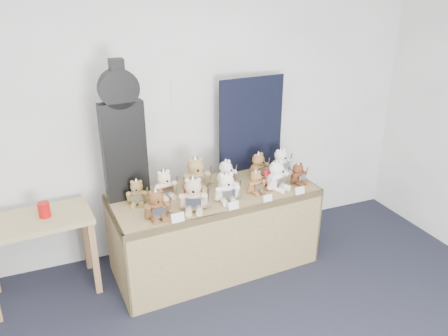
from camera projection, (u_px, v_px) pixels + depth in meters
name	position (u px, v px, depth m)	size (l,w,h in m)	color
room_shell	(182.00, 95.00, 3.86)	(6.00, 6.00, 6.00)	silver
display_table	(218.00, 212.00, 3.76)	(1.81, 0.84, 0.74)	olive
side_table	(37.00, 232.00, 3.45)	(0.88, 0.54, 0.70)	#A28D57
guitar_case	(123.00, 134.00, 3.45)	(0.36, 0.14, 1.15)	black
navy_board	(251.00, 125.00, 4.07)	(0.67, 0.02, 0.89)	black
red_cup	(44.00, 210.00, 3.41)	(0.09, 0.09, 0.12)	red
teddy_front_far_left	(157.00, 205.00, 3.30)	(0.22, 0.18, 0.27)	brown
teddy_front_left	(193.00, 195.00, 3.42)	(0.25, 0.24, 0.31)	#C5B28B
teddy_front_centre	(227.00, 188.00, 3.57)	(0.23, 0.19, 0.29)	white
teddy_front_right	(256.00, 183.00, 3.72)	(0.19, 0.16, 0.22)	#A1693D
teddy_front_far_right	(277.00, 176.00, 3.78)	(0.25, 0.24, 0.30)	white
teddy_front_end	(298.00, 174.00, 3.89)	(0.19, 0.16, 0.22)	brown
teddy_back_left	(165.00, 185.00, 3.63)	(0.23, 0.20, 0.27)	beige
teddy_back_centre_left	(196.00, 175.00, 3.77)	(0.27, 0.22, 0.34)	#A38351
teddy_back_centre_right	(226.00, 175.00, 3.84)	(0.23, 0.22, 0.27)	white
teddy_back_right	(259.00, 166.00, 4.01)	(0.23, 0.21, 0.27)	olive
teddy_back_end	(281.00, 162.00, 4.11)	(0.23, 0.21, 0.27)	white
teddy_back_far_left	(137.00, 193.00, 3.53)	(0.19, 0.18, 0.24)	olive
entry_card_a	(178.00, 218.00, 3.27)	(0.10, 0.00, 0.07)	silver
entry_card_b	(234.00, 206.00, 3.45)	(0.09, 0.00, 0.07)	silver
entry_card_c	(268.00, 198.00, 3.58)	(0.08, 0.00, 0.06)	silver
entry_card_d	(300.00, 191.00, 3.70)	(0.09, 0.00, 0.07)	silver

